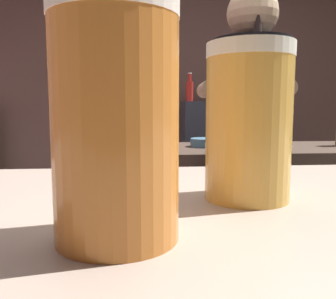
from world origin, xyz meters
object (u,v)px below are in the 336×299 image
object	(u,v)px
bartender	(249,150)
pint_glass_near	(116,118)
bottle_olive_oil	(248,92)
mixing_bowl	(205,142)
bottle_vinegar	(236,93)
chefs_knife	(275,147)
bottle_soy	(190,90)
bottle_hot_sauce	(222,91)
pint_glass_far	(248,123)

from	to	relation	value
bartender	pint_glass_near	size ratio (longest dim) A/B	11.26
bartender	bottle_olive_oil	xyz separation A→B (m)	(0.47, 1.55, 0.32)
mixing_bowl	bottle_vinegar	xyz separation A→B (m)	(0.51, 1.20, 0.33)
bartender	mixing_bowl	distance (m)	0.51
bottle_olive_oil	bottle_vinegar	distance (m)	0.16
bartender	bottle_vinegar	xyz separation A→B (m)	(0.41, 1.69, 0.31)
chefs_knife	bottle_olive_oil	size ratio (longest dim) A/B	1.16
pint_glass_near	bottle_olive_oil	world-z (taller)	bottle_olive_oil
mixing_bowl	chefs_knife	distance (m)	0.39
chefs_knife	bottle_olive_oil	distance (m)	1.21
bartender	bottle_olive_oil	distance (m)	1.65
pint_glass_near	bottle_soy	world-z (taller)	bottle_soy
bottle_soy	bottle_hot_sauce	distance (m)	0.29
chefs_knife	bottle_soy	bearing A→B (deg)	81.57
chefs_knife	pint_glass_near	distance (m)	1.90
bottle_soy	bottle_olive_oil	world-z (taller)	bottle_soy
chefs_knife	pint_glass_far	world-z (taller)	pint_glass_far
bottle_olive_oil	bottle_hot_sauce	distance (m)	0.23
pint_glass_far	bartender	bearing A→B (deg)	72.27
pint_glass_near	bottle_hot_sauce	world-z (taller)	bottle_hot_sauce
pint_glass_far	bottle_hot_sauce	world-z (taller)	bottle_hot_sauce
pint_glass_near	bartender	bearing A→B (deg)	69.17
chefs_knife	pint_glass_near	bearing A→B (deg)	-136.61
bottle_hot_sauce	bartender	bearing A→B (deg)	-98.81
bottle_soy	bottle_hot_sauce	xyz separation A→B (m)	(0.29, -0.04, -0.01)
bartender	bottle_vinegar	world-z (taller)	bartender
bottle_vinegar	pint_glass_near	bearing A→B (deg)	-106.76
bottle_hot_sauce	pint_glass_far	bearing A→B (deg)	-102.70
bottle_vinegar	bottle_hot_sauce	bearing A→B (deg)	-162.51
mixing_bowl	pint_glass_near	size ratio (longest dim) A/B	1.20
mixing_bowl	pint_glass_far	xyz separation A→B (m)	(-0.29, -1.72, 0.19)
bottle_olive_oil	bottle_hot_sauce	bearing A→B (deg)	155.48
pint_glass_far	bottle_hot_sauce	distance (m)	2.95
pint_glass_near	bottle_vinegar	size ratio (longest dim) A/B	0.75
chefs_knife	pint_glass_near	size ratio (longest dim) A/B	1.63
chefs_knife	bottle_olive_oil	xyz separation A→B (m)	(0.19, 1.14, 0.35)
bottle_hot_sauce	bottle_soy	bearing A→B (deg)	172.91
pint_glass_near	bottle_vinegar	xyz separation A→B (m)	(0.90, 3.00, 0.13)
pint_glass_near	mixing_bowl	bearing A→B (deg)	77.66
bottle_vinegar	pint_glass_far	bearing A→B (deg)	-105.29
bottle_soy	bottle_hot_sauce	bearing A→B (deg)	-7.09
chefs_knife	bottle_soy	size ratio (longest dim) A/B	0.92
pint_glass_far	pint_glass_near	bearing A→B (deg)	-141.43
mixing_bowl	pint_glass_far	distance (m)	1.75
pint_glass_far	bottle_hot_sauce	bearing A→B (deg)	77.30
pint_glass_far	bottle_soy	world-z (taller)	bottle_soy
pint_glass_near	bottle_soy	size ratio (longest dim) A/B	0.57
chefs_knife	bottle_vinegar	distance (m)	1.34
bartender	chefs_knife	xyz separation A→B (m)	(0.28, 0.41, -0.04)
bottle_vinegar	mixing_bowl	bearing A→B (deg)	-113.03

